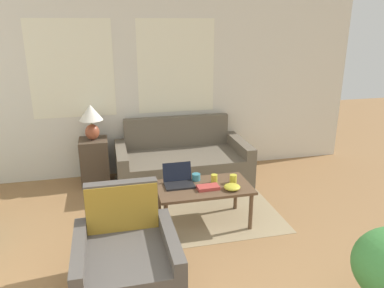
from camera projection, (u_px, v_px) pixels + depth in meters
wall_back at (132, 85)px, 5.26m from camera, size 6.69×0.06×2.60m
rug at (191, 200)px, 4.75m from camera, size 1.84×2.04×0.01m
couch at (182, 163)px, 5.28m from camera, size 1.81×0.93×0.85m
armchair at (127, 263)px, 3.10m from camera, size 0.82×0.84×0.85m
side_table at (95, 161)px, 5.16m from camera, size 0.38×0.38×0.64m
table_lamp at (91, 118)px, 4.97m from camera, size 0.31×0.31×0.48m
coffee_table at (204, 190)px, 4.08m from camera, size 1.02×0.58×0.45m
laptop at (179, 180)px, 4.09m from camera, size 0.32×0.27×0.22m
cup_navy at (196, 177)px, 4.21m from camera, size 0.10×0.10×0.08m
cup_yellow at (233, 179)px, 4.14m from camera, size 0.08×0.08×0.09m
cup_white at (214, 179)px, 4.13m from camera, size 0.07×0.07×0.10m
snack_bowl at (232, 187)px, 3.98m from camera, size 0.18×0.18×0.06m
book_red at (208, 187)px, 3.99m from camera, size 0.24×0.14×0.04m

